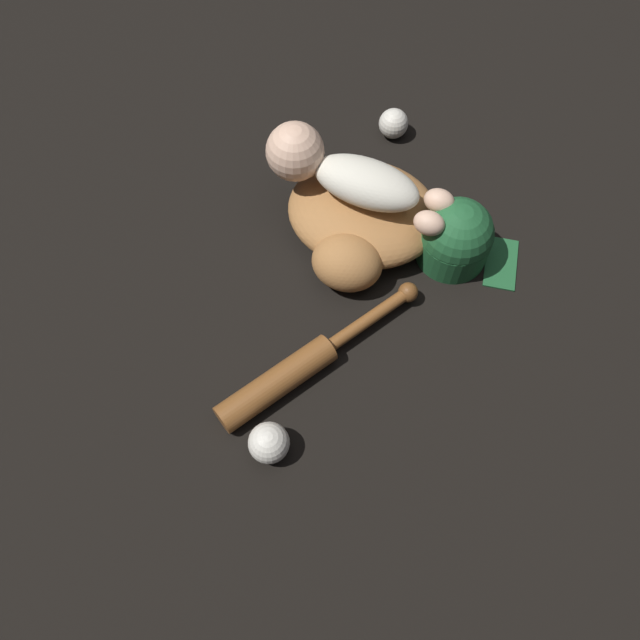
% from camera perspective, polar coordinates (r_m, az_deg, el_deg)
% --- Properties ---
extents(ground_plane, '(6.00, 6.00, 0.00)m').
position_cam_1_polar(ground_plane, '(1.39, 6.31, 9.15)').
color(ground_plane, black).
extents(baseball_glove, '(0.33, 0.33, 0.11)m').
position_cam_1_polar(baseball_glove, '(1.32, 3.74, 9.07)').
color(baseball_glove, '#A8703D').
rests_on(baseball_glove, ground).
extents(baby_figure, '(0.39, 0.15, 0.12)m').
position_cam_1_polar(baby_figure, '(1.26, 1.87, 13.42)').
color(baby_figure, silver).
rests_on(baby_figure, baseball_glove).
extents(baseball_bat, '(0.30, 0.40, 0.06)m').
position_cam_1_polar(baseball_bat, '(1.18, -1.95, -4.36)').
color(baseball_bat, brown).
rests_on(baseball_bat, ground).
extents(baseball, '(0.07, 0.07, 0.07)m').
position_cam_1_polar(baseball, '(1.12, -4.70, -11.13)').
color(baseball, silver).
rests_on(baseball, ground).
extents(baseball_spare, '(0.07, 0.07, 0.07)m').
position_cam_1_polar(baseball_spare, '(1.53, 6.73, 17.41)').
color(baseball_spare, silver).
rests_on(baseball_spare, ground).
extents(baseball_cap, '(0.22, 0.15, 0.15)m').
position_cam_1_polar(baseball_cap, '(1.31, 12.34, 7.35)').
color(baseball_cap, '#1E562D').
rests_on(baseball_cap, ground).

